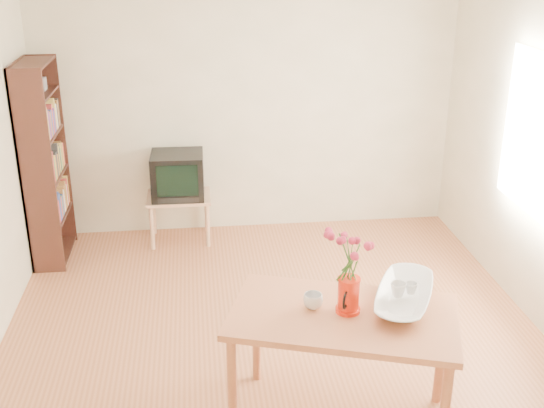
{
  "coord_description": "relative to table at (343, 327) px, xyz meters",
  "views": [
    {
      "loc": [
        -0.52,
        -4.16,
        2.78
      ],
      "look_at": [
        0.0,
        0.3,
        1.0
      ],
      "focal_mm": 45.0,
      "sensor_mm": 36.0,
      "label": 1
    }
  ],
  "objects": [
    {
      "name": "room",
      "position": [
        -0.25,
        0.83,
        0.64
      ],
      "size": [
        4.5,
        4.5,
        4.5
      ],
      "color": "#995736",
      "rests_on": "ground"
    },
    {
      "name": "table",
      "position": [
        0.0,
        0.0,
        0.0
      ],
      "size": [
        1.47,
        1.11,
        0.75
      ],
      "rotation": [
        0.0,
        0.0,
        -0.32
      ],
      "color": "#AC5E3B",
      "rests_on": "ground"
    },
    {
      "name": "tv_stand",
      "position": [
        -0.98,
        2.79,
        -0.27
      ],
      "size": [
        0.6,
        0.45,
        0.46
      ],
      "color": "tan",
      "rests_on": "ground"
    },
    {
      "name": "bookshelf",
      "position": [
        -2.13,
        2.57,
        0.18
      ],
      "size": [
        0.28,
        0.7,
        1.8
      ],
      "color": "black",
      "rests_on": "ground"
    },
    {
      "name": "pitcher",
      "position": [
        0.03,
        0.02,
        0.19
      ],
      "size": [
        0.14,
        0.21,
        0.22
      ],
      "rotation": [
        0.0,
        0.0,
        -0.45
      ],
      "color": "red",
      "rests_on": "table"
    },
    {
      "name": "flowers",
      "position": [
        0.03,
        0.02,
        0.47
      ],
      "size": [
        0.25,
        0.25,
        0.35
      ],
      "primitive_type": null,
      "color": "#D33158",
      "rests_on": "pitcher"
    },
    {
      "name": "mug",
      "position": [
        -0.17,
        0.08,
        0.14
      ],
      "size": [
        0.13,
        0.13,
        0.09
      ],
      "primitive_type": "imported",
      "rotation": [
        0.0,
        0.0,
        3.03
      ],
      "color": "white",
      "rests_on": "table"
    },
    {
      "name": "bowl",
      "position": [
        0.39,
        0.1,
        0.31
      ],
      "size": [
        0.62,
        0.62,
        0.44
      ],
      "primitive_type": "imported",
      "rotation": [
        0.0,
        0.0,
        -0.44
      ],
      "color": "white",
      "rests_on": "table"
    },
    {
      "name": "teacup_a",
      "position": [
        0.35,
        0.1,
        0.27
      ],
      "size": [
        0.11,
        0.11,
        0.07
      ],
      "primitive_type": "imported",
      "rotation": [
        0.0,
        0.0,
        0.59
      ],
      "color": "white",
      "rests_on": "bowl"
    },
    {
      "name": "teacup_b",
      "position": [
        0.43,
        0.12,
        0.26
      ],
      "size": [
        0.07,
        0.07,
        0.06
      ],
      "primitive_type": "imported",
      "rotation": [
        0.0,
        0.0,
        1.76
      ],
      "color": "white",
      "rests_on": "bowl"
    },
    {
      "name": "television",
      "position": [
        -0.98,
        2.81,
        0.02
      ],
      "size": [
        0.49,
        0.46,
        0.42
      ],
      "rotation": [
        0.0,
        0.0,
        -0.02
      ],
      "color": "black",
      "rests_on": "tv_stand"
    }
  ]
}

